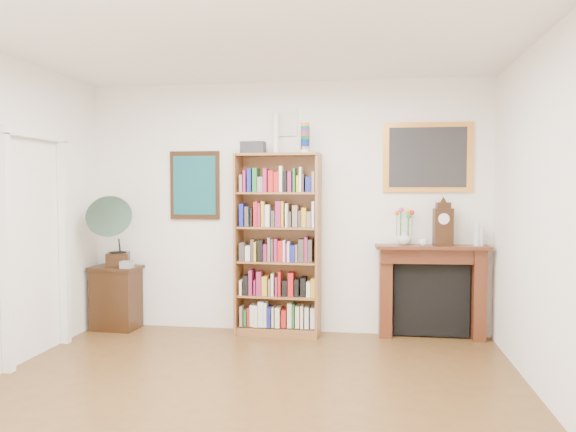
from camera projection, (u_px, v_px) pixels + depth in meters
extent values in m
cube|color=brown|center=(233.00, 422.00, 3.91)|extent=(4.50, 5.00, 0.01)
cube|color=white|center=(231.00, 13.00, 3.77)|extent=(4.50, 5.00, 0.01)
cube|color=white|center=(286.00, 208.00, 6.31)|extent=(4.50, 0.01, 2.80)
cube|color=white|center=(6.00, 254.00, 4.89)|extent=(0.08, 0.08, 2.10)
cube|color=white|center=(64.00, 243.00, 5.82)|extent=(0.08, 0.08, 2.10)
cube|color=white|center=(35.00, 134.00, 5.30)|extent=(0.08, 1.02, 0.08)
cube|color=black|center=(195.00, 185.00, 6.43)|extent=(0.58, 0.03, 0.78)
cube|color=#125359|center=(194.00, 185.00, 6.41)|extent=(0.50, 0.01, 0.67)
cube|color=white|center=(285.00, 122.00, 6.24)|extent=(0.26, 0.03, 0.30)
cube|color=silver|center=(285.00, 122.00, 6.22)|extent=(0.22, 0.01, 0.26)
cube|color=orange|center=(427.00, 157.00, 6.04)|extent=(0.95, 0.03, 0.75)
cube|color=#262628|center=(428.00, 157.00, 6.03)|extent=(0.82, 0.01, 0.65)
cube|color=brown|center=(238.00, 244.00, 6.22)|extent=(0.04, 0.32, 2.00)
cube|color=brown|center=(318.00, 245.00, 6.10)|extent=(0.04, 0.32, 2.00)
cube|color=brown|center=(278.00, 155.00, 6.11)|extent=(0.93, 0.37, 0.03)
cube|color=brown|center=(278.00, 330.00, 6.21)|extent=(0.93, 0.37, 0.09)
cube|color=brown|center=(280.00, 243.00, 6.31)|extent=(0.92, 0.06, 2.00)
cube|color=brown|center=(278.00, 296.00, 6.19)|extent=(0.88, 0.35, 0.02)
cube|color=brown|center=(278.00, 262.00, 6.17)|extent=(0.88, 0.35, 0.02)
cube|color=brown|center=(278.00, 228.00, 6.15)|extent=(0.88, 0.35, 0.02)
cube|color=brown|center=(278.00, 193.00, 6.13)|extent=(0.88, 0.35, 0.02)
cube|color=black|center=(116.00, 298.00, 6.43)|extent=(0.56, 0.42, 0.73)
cube|color=#4C2011|center=(385.00, 292.00, 6.09)|extent=(0.14, 0.18, 0.98)
cube|color=#4C2011|center=(479.00, 295.00, 5.95)|extent=(0.14, 0.18, 0.98)
cube|color=#4C2011|center=(432.00, 256.00, 6.00)|extent=(1.12, 0.24, 0.16)
cube|color=#4C2011|center=(432.00, 247.00, 5.96)|extent=(1.21, 0.35, 0.04)
cube|color=black|center=(431.00, 300.00, 6.08)|extent=(0.81, 0.09, 0.78)
cube|color=black|center=(118.00, 259.00, 6.44)|extent=(0.31, 0.31, 0.15)
cylinder|color=black|center=(118.00, 252.00, 6.44)|extent=(0.24, 0.24, 0.01)
cone|color=#2D4236|center=(111.00, 224.00, 6.27)|extent=(0.66, 0.74, 0.64)
cube|color=#A5A6B1|center=(127.00, 265.00, 6.26)|extent=(0.12, 0.12, 0.08)
cube|color=black|center=(443.00, 227.00, 5.92)|extent=(0.21, 0.14, 0.40)
cylinder|color=white|center=(444.00, 219.00, 5.86)|extent=(0.12, 0.03, 0.12)
cube|color=black|center=(443.00, 206.00, 5.91)|extent=(0.16, 0.11, 0.07)
imported|color=silver|center=(404.00, 238.00, 6.03)|extent=(0.16, 0.16, 0.15)
imported|color=silver|center=(423.00, 242.00, 5.91)|extent=(0.11, 0.11, 0.07)
cylinder|color=silver|center=(477.00, 235.00, 5.90)|extent=(0.07, 0.07, 0.24)
cylinder|color=silver|center=(481.00, 236.00, 5.90)|extent=(0.06, 0.06, 0.20)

